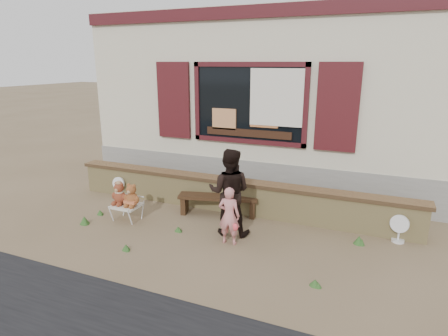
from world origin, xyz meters
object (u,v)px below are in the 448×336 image
at_px(bench, 218,201).
at_px(folding_chair, 127,206).
at_px(teddy_bear_right, 132,195).
at_px(child, 229,216).
at_px(adult, 229,192).
at_px(teddy_bear_left, 120,193).

relative_size(bench, folding_chair, 3.12).
xyz_separation_m(teddy_bear_right, child, (1.99, -0.13, -0.04)).
distance_m(folding_chair, child, 2.15).
relative_size(folding_chair, child, 0.52).
distance_m(folding_chair, adult, 2.06).
relative_size(teddy_bear_left, adult, 0.29).
height_order(teddy_bear_right, adult, adult).
distance_m(teddy_bear_left, child, 2.28).
relative_size(bench, teddy_bear_right, 3.57).
bearing_deg(child, bench, -63.38).
height_order(teddy_bear_left, child, child).
bearing_deg(child, adult, -73.97).
bearing_deg(adult, bench, -62.52).
bearing_deg(bench, teddy_bear_right, -160.60).
height_order(folding_chair, child, child).
bearing_deg(folding_chair, child, -3.30).
distance_m(folding_chair, teddy_bear_left, 0.28).
bearing_deg(adult, teddy_bear_right, -2.44).
xyz_separation_m(child, adult, (-0.14, 0.36, 0.27)).
xyz_separation_m(bench, folding_chair, (-1.49, -0.90, -0.01)).
height_order(folding_chair, adult, adult).
bearing_deg(teddy_bear_right, adult, 7.31).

